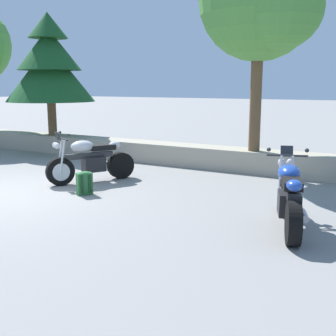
{
  "coord_description": "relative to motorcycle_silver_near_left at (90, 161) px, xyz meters",
  "views": [
    {
      "loc": [
        7.07,
        -5.63,
        2.17
      ],
      "look_at": [
        3.14,
        1.2,
        0.65
      ],
      "focal_mm": 46.26,
      "sensor_mm": 36.0,
      "label": 1
    }
  ],
  "objects": [
    {
      "name": "motorcycle_blue_centre",
      "position": [
        4.72,
        -0.99,
        0.0
      ],
      "size": [
        0.96,
        1.99,
        1.18
      ],
      "color": "black",
      "rests_on": "ground"
    },
    {
      "name": "stone_wall",
      "position": [
        -0.77,
        2.99,
        -0.21
      ],
      "size": [
        36.0,
        0.8,
        0.55
      ],
      "primitive_type": "cube",
      "color": "#A89E89",
      "rests_on": "ground"
    },
    {
      "name": "leafy_tree_mid_right",
      "position": [
        2.97,
        2.79,
        3.58
      ],
      "size": [
        3.01,
        2.87,
        5.02
      ],
      "color": "brown",
      "rests_on": "stone_wall"
    },
    {
      "name": "pine_tree_mid_left",
      "position": [
        -3.98,
        2.89,
        2.32
      ],
      "size": [
        2.8,
        2.8,
        3.85
      ],
      "color": "brown",
      "rests_on": "stone_wall"
    },
    {
      "name": "rider_backpack",
      "position": [
        0.63,
        -0.94,
        -0.24
      ],
      "size": [
        0.34,
        0.35,
        0.47
      ],
      "color": "#2D6B38",
      "rests_on": "ground"
    },
    {
      "name": "motorcycle_silver_near_left",
      "position": [
        0.0,
        0.0,
        0.0
      ],
      "size": [
        1.19,
        1.87,
        1.18
      ],
      "color": "black",
      "rests_on": "ground"
    },
    {
      "name": "ground_plane",
      "position": [
        -0.77,
        -1.81,
        -0.49
      ],
      "size": [
        120.0,
        120.0,
        0.0
      ],
      "primitive_type": "plane",
      "color": "gray"
    }
  ]
}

